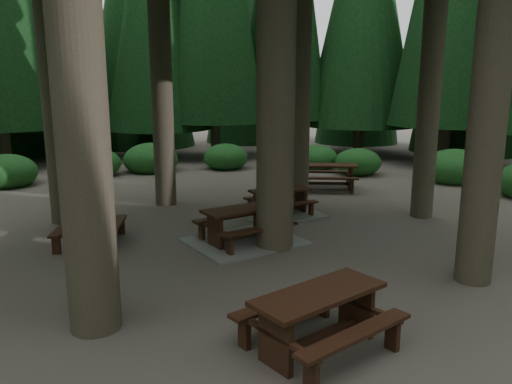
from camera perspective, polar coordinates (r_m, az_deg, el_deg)
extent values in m
plane|color=#534C43|center=(11.15, -1.63, -6.88)|extent=(80.00, 80.00, 0.00)
cube|color=gray|center=(11.80, -1.33, -5.66)|extent=(3.08, 2.84, 0.05)
cube|color=black|center=(11.59, -1.34, -1.95)|extent=(2.09, 1.43, 0.07)
cube|color=black|center=(12.21, -2.97, -2.81)|extent=(1.91, 0.97, 0.05)
cube|color=black|center=(11.15, 0.45, -4.25)|extent=(1.91, 0.97, 0.05)
cube|color=black|center=(11.32, -4.69, -4.55)|extent=(0.30, 0.59, 0.78)
cube|color=black|center=(11.30, -4.70, -4.24)|extent=(0.66, 1.49, 0.07)
cube|color=black|center=(12.11, 1.80, -3.39)|extent=(0.30, 0.59, 0.78)
cube|color=black|center=(12.10, 1.80, -3.09)|extent=(0.66, 1.49, 0.07)
cube|color=black|center=(11.75, -1.33, -4.87)|extent=(1.54, 0.68, 0.09)
cube|color=black|center=(12.15, -18.53, -2.36)|extent=(0.87, 1.80, 0.06)
cube|color=black|center=(12.37, -21.04, -3.68)|extent=(0.44, 1.75, 0.05)
cube|color=black|center=(12.10, -15.77, -3.66)|extent=(0.44, 1.75, 0.05)
cube|color=black|center=(11.60, -19.18, -5.01)|extent=(0.53, 0.14, 0.69)
cube|color=black|center=(11.59, -19.20, -4.74)|extent=(1.39, 0.24, 0.06)
cube|color=black|center=(12.90, -17.72, -3.21)|extent=(0.53, 0.14, 0.69)
cube|color=black|center=(12.88, -17.74, -2.96)|extent=(1.39, 0.24, 0.06)
cube|color=black|center=(12.30, -18.35, -4.84)|extent=(0.24, 1.44, 0.08)
cube|color=gray|center=(14.28, 2.75, -2.49)|extent=(2.54, 2.25, 0.05)
cube|color=black|center=(14.13, 2.77, 0.21)|extent=(1.82, 1.03, 0.06)
cube|color=black|center=(14.68, 1.73, -0.46)|extent=(1.72, 0.62, 0.05)
cube|color=black|center=(13.70, 3.86, -1.41)|extent=(1.72, 0.62, 0.05)
cube|color=black|center=(13.91, 0.26, -1.53)|extent=(0.19, 0.53, 0.68)
cube|color=black|center=(13.90, 0.26, -1.30)|extent=(0.39, 1.36, 0.06)
cube|color=black|center=(14.53, 5.15, -0.99)|extent=(0.19, 0.53, 0.68)
cube|color=black|center=(14.52, 5.16, -0.77)|extent=(0.39, 1.36, 0.06)
cube|color=black|center=(14.25, 2.75, -1.92)|extent=(1.41, 0.40, 0.08)
cube|color=black|center=(17.78, 8.14, 3.03)|extent=(2.18, 1.31, 0.07)
cube|color=black|center=(18.51, 7.95, 2.33)|extent=(2.04, 0.82, 0.06)
cube|color=black|center=(17.17, 8.26, 1.55)|extent=(2.04, 0.82, 0.06)
cube|color=black|center=(17.81, 5.47, 1.67)|extent=(0.26, 0.62, 0.82)
cube|color=black|center=(17.80, 5.48, 1.89)|extent=(0.53, 1.61, 0.07)
cube|color=black|center=(17.94, 10.69, 1.59)|extent=(0.26, 0.62, 0.82)
cube|color=black|center=(17.92, 10.70, 1.80)|extent=(0.53, 1.61, 0.07)
cube|color=black|center=(17.90, 8.07, 0.99)|extent=(1.66, 0.55, 0.09)
cube|color=black|center=(7.05, 7.26, -11.46)|extent=(2.12, 1.59, 0.07)
cube|color=black|center=(7.61, 3.53, -12.24)|extent=(1.90, 1.15, 0.06)
cube|color=black|center=(6.80, 11.34, -15.65)|extent=(1.90, 1.15, 0.06)
cube|color=black|center=(6.74, 2.23, -16.60)|extent=(0.35, 0.58, 0.80)
cube|color=black|center=(6.71, 2.24, -16.10)|extent=(0.80, 1.47, 0.07)
cube|color=black|center=(7.77, 11.37, -12.76)|extent=(0.35, 0.58, 0.80)
cube|color=black|center=(7.74, 11.39, -12.32)|extent=(0.80, 1.47, 0.07)
cube|color=black|center=(7.32, 7.12, -15.98)|extent=(1.52, 0.83, 0.09)
ellipsoid|color=#1D561E|center=(20.52, 21.79, 2.23)|extent=(2.42, 2.42, 1.49)
ellipsoid|color=#1D561E|center=(21.04, 11.56, 3.08)|extent=(1.90, 1.90, 1.17)
ellipsoid|color=#1D561E|center=(21.94, 6.93, 3.61)|extent=(1.84, 1.84, 1.13)
ellipsoid|color=#1D561E|center=(22.10, -3.48, 3.73)|extent=(1.95, 1.95, 1.20)
ellipsoid|color=#1D561E|center=(21.83, -11.91, 3.39)|extent=(2.31, 2.31, 1.42)
ellipsoid|color=#1D561E|center=(21.31, -17.71, 2.86)|extent=(1.93, 1.93, 1.19)
ellipsoid|color=#1D561E|center=(20.40, -26.58, 1.75)|extent=(2.15, 2.15, 1.32)
cone|color=black|center=(32.85, -1.05, 19.94)|extent=(5.34, 5.34, 16.14)
cone|color=black|center=(31.62, -13.75, 20.57)|extent=(6.57, 6.57, 16.86)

